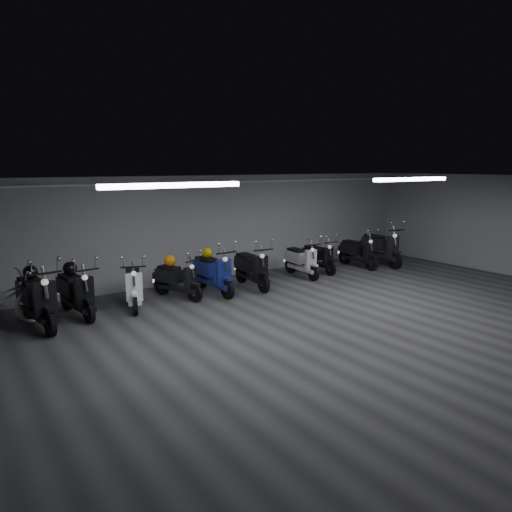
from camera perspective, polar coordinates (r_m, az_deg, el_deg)
floor at (r=9.18m, az=10.83°, el=-8.71°), size 14.00×10.00×0.01m
ceiling at (r=8.66m, az=11.50°, el=9.10°), size 14.00×10.00×0.01m
back_wall at (r=12.77m, az=-5.08°, el=3.47°), size 14.00×0.01×2.80m
fluor_strip_left at (r=7.73m, az=-10.05°, el=8.47°), size 2.40×0.18×0.08m
fluor_strip_right at (r=11.59m, az=18.39°, el=8.86°), size 2.40×0.18×0.08m
conduit at (r=12.59m, az=-4.98°, el=8.94°), size 13.60×0.05×0.05m
scooter_0 at (r=9.81m, az=-25.20°, el=-3.83°), size 0.88×2.01×1.45m
scooter_1 at (r=10.22m, az=-21.12°, el=-3.31°), size 0.81×1.84×1.33m
scooter_2 at (r=10.48m, az=-14.72°, el=-2.75°), size 1.07×1.80×1.27m
scooter_3 at (r=10.99m, az=-9.56°, el=-2.13°), size 1.06×1.68×1.19m
scooter_4 at (r=11.28m, az=-5.25°, el=-1.24°), size 0.69×1.85×1.36m
scooter_5 at (r=11.79m, az=-0.49°, el=-0.75°), size 0.75×1.82×1.32m
scooter_6 at (r=13.01m, az=5.61°, el=0.08°), size 0.66×1.67×1.22m
scooter_7 at (r=13.64m, az=7.68°, el=0.46°), size 0.61×1.61×1.18m
scooter_8 at (r=14.50m, az=12.35°, el=1.07°), size 0.61×1.70×1.26m
scooter_9 at (r=15.00m, az=15.03°, el=1.66°), size 0.91×2.03×1.46m
helmet_0 at (r=10.00m, az=-25.78°, el=-1.78°), size 0.27×0.27×0.27m
helmet_1 at (r=11.09m, az=-10.43°, el=-0.57°), size 0.27×0.27×0.27m
helmet_2 at (r=10.39m, az=-21.72°, el=-1.43°), size 0.29×0.29×0.29m
helmet_3 at (r=11.44m, az=-5.94°, el=0.38°), size 0.25×0.25×0.25m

